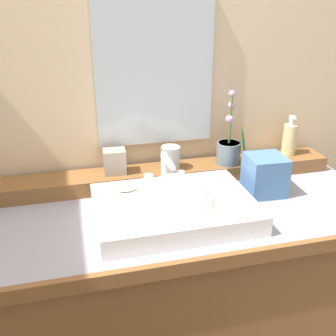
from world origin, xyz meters
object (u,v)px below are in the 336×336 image
(sink_basin, at_px, (175,211))
(tissue_box, at_px, (265,175))
(potted_plant, at_px, (229,148))
(trinket_box, at_px, (115,161))
(soap_bar, at_px, (126,187))
(tumbler_cup, at_px, (171,158))
(soap_dispenser, at_px, (289,139))

(sink_basin, bearing_deg, tissue_box, 15.54)
(potted_plant, xyz_separation_m, trinket_box, (-0.44, 0.02, -0.02))
(sink_basin, xyz_separation_m, tissue_box, (0.36, 0.10, 0.04))
(sink_basin, height_order, trinket_box, sink_basin)
(soap_bar, distance_m, tumbler_cup, 0.25)
(sink_basin, xyz_separation_m, soap_dispenser, (0.56, 0.29, 0.09))
(tissue_box, bearing_deg, tumbler_cup, 151.47)
(soap_dispenser, bearing_deg, tissue_box, -136.46)
(potted_plant, distance_m, trinket_box, 0.44)
(soap_bar, height_order, soap_dispenser, soap_dispenser)
(potted_plant, relative_size, trinket_box, 3.10)
(tumbler_cup, xyz_separation_m, trinket_box, (-0.20, 0.01, 0.00))
(soap_bar, bearing_deg, sink_basin, -38.52)
(soap_bar, height_order, tissue_box, tissue_box)
(sink_basin, xyz_separation_m, soap_bar, (-0.14, 0.11, 0.05))
(sink_basin, relative_size, tissue_box, 3.54)
(sink_basin, height_order, soap_bar, sink_basin)
(soap_bar, xyz_separation_m, trinket_box, (-0.01, 0.17, 0.03))
(potted_plant, relative_size, tissue_box, 1.99)
(tumbler_cup, bearing_deg, potted_plant, -0.80)
(soap_bar, relative_size, trinket_box, 0.78)
(potted_plant, bearing_deg, soap_dispenser, 6.28)
(potted_plant, relative_size, tumbler_cup, 3.16)
(soap_bar, relative_size, soap_dispenser, 0.43)
(sink_basin, height_order, potted_plant, potted_plant)
(soap_bar, relative_size, tissue_box, 0.50)
(tumbler_cup, height_order, tissue_box, tumbler_cup)
(soap_dispenser, bearing_deg, sink_basin, -152.52)
(soap_dispenser, bearing_deg, tumbler_cup, -176.96)
(soap_dispenser, relative_size, tumbler_cup, 1.84)
(sink_basin, distance_m, soap_dispenser, 0.63)
(tumbler_cup, bearing_deg, soap_bar, -140.95)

